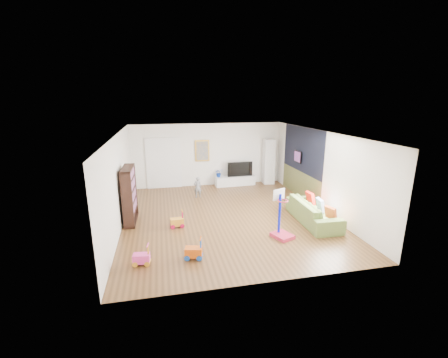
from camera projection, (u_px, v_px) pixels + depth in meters
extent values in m
cube|color=brown|center=(227.00, 216.00, 9.79)|extent=(6.50, 7.50, 0.00)
cube|color=white|center=(227.00, 133.00, 9.09)|extent=(6.50, 7.50, 0.00)
cube|color=silver|center=(208.00, 155.00, 12.98)|extent=(6.50, 0.00, 2.70)
cube|color=silver|center=(268.00, 223.00, 5.90)|extent=(6.50, 0.00, 2.70)
cube|color=white|center=(119.00, 182.00, 8.78)|extent=(0.00, 7.50, 2.70)
cube|color=white|center=(320.00, 171.00, 10.10)|extent=(0.00, 7.50, 2.70)
cube|color=black|center=(302.00, 150.00, 11.28)|extent=(0.01, 3.20, 1.70)
cube|color=brown|center=(300.00, 184.00, 11.64)|extent=(0.01, 3.20, 1.00)
cube|color=white|center=(164.00, 164.00, 12.63)|extent=(1.45, 0.06, 2.10)
cube|color=gold|center=(202.00, 151.00, 12.84)|extent=(0.62, 0.06, 0.92)
cube|color=#7F3F8C|center=(298.00, 157.00, 11.54)|extent=(0.04, 0.56, 0.46)
cube|color=silver|center=(235.00, 181.00, 13.21)|extent=(1.78, 0.54, 0.41)
cube|color=silver|center=(269.00, 161.00, 13.33)|extent=(0.49, 0.49, 2.01)
cube|color=black|center=(130.00, 195.00, 9.13)|extent=(0.35, 1.20, 1.73)
imported|color=olive|center=(313.00, 211.00, 9.27)|extent=(0.97, 2.31, 0.67)
cube|color=#BD2846|center=(284.00, 215.00, 8.11)|extent=(0.64, 0.70, 1.36)
cube|color=orange|center=(177.00, 219.00, 8.88)|extent=(0.40, 0.26, 0.52)
cube|color=#CD4F0D|center=(193.00, 248.00, 7.12)|extent=(0.45, 0.34, 0.54)
cube|color=#F240A2|center=(141.00, 255.00, 6.86)|extent=(0.40, 0.28, 0.50)
imported|color=slate|center=(198.00, 187.00, 11.52)|extent=(0.31, 0.21, 0.83)
imported|color=black|center=(239.00, 169.00, 13.17)|extent=(1.12, 0.17, 0.64)
imported|color=#0E3097|center=(219.00, 173.00, 12.99)|extent=(0.37, 0.33, 0.38)
cube|color=#B4461E|center=(331.00, 213.00, 8.64)|extent=(0.20, 0.38, 0.37)
cube|color=silver|center=(320.00, 205.00, 9.29)|extent=(0.15, 0.41, 0.40)
cube|color=red|center=(310.00, 198.00, 9.93)|extent=(0.12, 0.40, 0.40)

